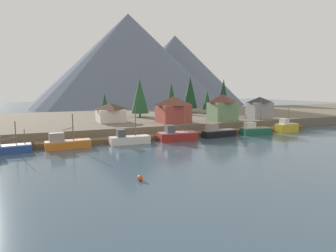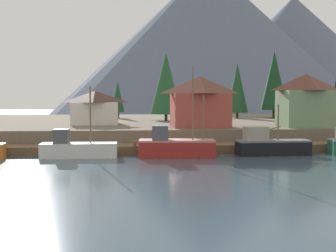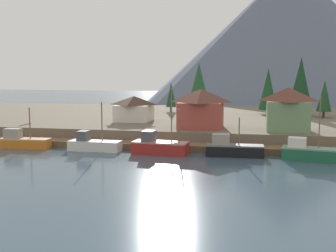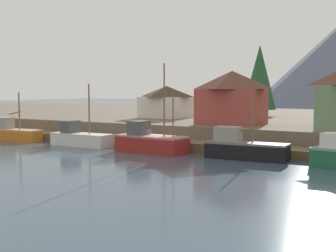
% 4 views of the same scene
% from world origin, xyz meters
% --- Properties ---
extents(ground_plane, '(400.00, 400.00, 1.00)m').
position_xyz_m(ground_plane, '(0.00, 20.00, -0.50)').
color(ground_plane, '#384C5B').
extents(dock, '(80.00, 4.00, 1.60)m').
position_xyz_m(dock, '(0.00, 1.99, 0.50)').
color(dock, brown).
rests_on(dock, ground_plane).
extents(shoreline_bank, '(400.00, 56.00, 2.50)m').
position_xyz_m(shoreline_bank, '(0.00, 32.00, 1.25)').
color(shoreline_bank, '#665B4C').
rests_on(shoreline_bank, ground_plane).
extents(fishing_boat_orange, '(8.30, 2.79, 6.54)m').
position_xyz_m(fishing_boat_orange, '(-22.37, -1.53, 1.07)').
color(fishing_boat_orange, '#CC6B1E').
rests_on(fishing_boat_orange, ground_plane).
extents(fishing_boat_white, '(8.16, 2.77, 7.63)m').
position_xyz_m(fishing_boat_white, '(-10.27, -1.51, 0.99)').
color(fishing_boat_white, silver).
rests_on(fishing_boat_white, ground_plane).
extents(fishing_boat_red, '(8.42, 3.80, 9.79)m').
position_xyz_m(fishing_boat_red, '(0.32, -2.05, 1.15)').
color(fishing_boat_red, maroon).
rests_on(fishing_boat_red, ground_plane).
extents(fishing_boat_black, '(8.28, 2.77, 5.70)m').
position_xyz_m(fishing_boat_black, '(11.12, -1.52, 1.13)').
color(fishing_boat_black, black).
rests_on(fishing_boat_black, ground_plane).
extents(house_white, '(7.01, 7.17, 4.98)m').
position_xyz_m(house_white, '(-9.44, 17.97, 5.05)').
color(house_white, silver).
rests_on(house_white, shoreline_bank).
extents(house_red, '(7.76, 7.18, 6.81)m').
position_xyz_m(house_red, '(5.00, 9.95, 5.98)').
color(house_red, '#9E4238').
rests_on(house_red, shoreline_bank).
extents(conifer_mid_right, '(5.46, 5.46, 11.74)m').
position_xyz_m(conifer_mid_right, '(2.14, 28.43, 8.94)').
color(conifer_mid_right, '#4C3823').
rests_on(conifer_mid_right, shoreline_bank).
extents(conifer_back_left, '(2.55, 2.55, 7.22)m').
position_xyz_m(conifer_back_left, '(-6.32, 39.86, 6.67)').
color(conifer_back_left, '#4C3823').
rests_on(conifer_back_left, shoreline_bank).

